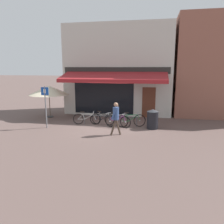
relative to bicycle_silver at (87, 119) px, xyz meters
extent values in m
plane|color=brown|center=(1.14, -0.29, -0.36)|extent=(160.00, 160.00, 0.00)
cube|color=beige|center=(1.30, 4.17, 2.88)|extent=(7.80, 3.00, 6.46)
cube|color=black|center=(0.44, 2.66, 0.89)|extent=(4.29, 0.04, 2.20)
cube|color=#5B2D1E|center=(3.64, 2.66, 0.69)|extent=(0.90, 0.04, 2.10)
cube|color=#282623|center=(1.30, 2.65, 2.87)|extent=(7.41, 0.06, 0.44)
cube|color=maroon|center=(1.30, 1.71, 2.54)|extent=(7.02, 1.94, 0.50)
cube|color=maroon|center=(1.30, 0.75, 2.22)|extent=(7.02, 0.03, 0.20)
cylinder|color=#47494F|center=(1.44, 0.06, 0.19)|extent=(3.32, 0.04, 0.04)
cylinder|color=#47494F|center=(-0.17, 0.06, -0.08)|extent=(0.04, 0.04, 0.55)
cylinder|color=#47494F|center=(3.05, 0.06, -0.08)|extent=(0.04, 0.04, 0.55)
torus|color=black|center=(0.52, 0.09, -0.03)|extent=(0.65, 0.16, 0.66)
cylinder|color=#9E9EA3|center=(0.52, 0.09, -0.03)|extent=(0.08, 0.07, 0.07)
torus|color=black|center=(-0.51, -0.09, -0.03)|extent=(0.65, 0.16, 0.66)
cylinder|color=#9E9EA3|center=(-0.51, -0.09, -0.03)|extent=(0.08, 0.07, 0.07)
cylinder|color=#BCB7B2|center=(0.13, 0.02, 0.12)|extent=(0.58, 0.13, 0.35)
cylinder|color=#BCB7B2|center=(0.09, 0.01, 0.28)|extent=(0.64, 0.14, 0.05)
cylinder|color=#BCB7B2|center=(-0.19, -0.03, 0.12)|extent=(0.12, 0.06, 0.34)
cylinder|color=#BCB7B2|center=(-0.33, -0.06, -0.04)|extent=(0.37, 0.10, 0.05)
cylinder|color=#BCB7B2|center=(-0.37, -0.06, 0.13)|extent=(0.32, 0.08, 0.34)
cylinder|color=#BCB7B2|center=(0.47, 0.08, 0.12)|extent=(0.15, 0.06, 0.32)
cylinder|color=#9E9EA3|center=(-0.24, -0.04, 0.34)|extent=(0.06, 0.03, 0.11)
cube|color=black|center=(-0.26, -0.05, 0.41)|extent=(0.25, 0.14, 0.05)
cylinder|color=#9E9EA3|center=(0.41, 0.07, 0.35)|extent=(0.03, 0.03, 0.14)
cylinder|color=#9E9EA3|center=(0.41, 0.07, 0.42)|extent=(0.11, 0.52, 0.03)
torus|color=black|center=(1.51, -0.30, -0.01)|extent=(0.65, 0.38, 0.69)
cylinder|color=#9E9EA3|center=(1.51, -0.30, -0.01)|extent=(0.09, 0.09, 0.07)
torus|color=black|center=(0.52, 0.21, -0.01)|extent=(0.65, 0.38, 0.69)
cylinder|color=#9E9EA3|center=(0.52, 0.21, -0.01)|extent=(0.09, 0.09, 0.07)
cylinder|color=black|center=(1.14, -0.10, 0.14)|extent=(0.57, 0.30, 0.37)
cylinder|color=black|center=(1.10, -0.07, 0.32)|extent=(0.63, 0.34, 0.05)
cylinder|color=black|center=(0.83, 0.06, 0.15)|extent=(0.11, 0.10, 0.36)
cylinder|color=black|center=(0.70, 0.12, -0.02)|extent=(0.36, 0.21, 0.05)
cylinder|color=black|center=(0.66, 0.15, 0.16)|extent=(0.32, 0.17, 0.36)
cylinder|color=black|center=(1.46, -0.26, 0.15)|extent=(0.15, 0.11, 0.33)
cylinder|color=#9E9EA3|center=(0.79, 0.09, 0.38)|extent=(0.06, 0.05, 0.11)
cube|color=black|center=(0.78, 0.10, 0.45)|extent=(0.26, 0.20, 0.05)
cylinder|color=#9E9EA3|center=(1.41, -0.23, 0.38)|extent=(0.04, 0.04, 0.14)
cylinder|color=#9E9EA3|center=(1.41, -0.23, 0.45)|extent=(0.26, 0.47, 0.04)
torus|color=black|center=(2.43, -0.35, -0.01)|extent=(0.67, 0.33, 0.69)
cylinder|color=#9E9EA3|center=(2.43, -0.35, -0.01)|extent=(0.09, 0.09, 0.07)
torus|color=black|center=(1.40, 0.05, -0.01)|extent=(0.67, 0.33, 0.69)
cylinder|color=#9E9EA3|center=(1.40, 0.05, -0.01)|extent=(0.09, 0.09, 0.07)
cylinder|color=#892D7A|center=(2.04, -0.19, 0.14)|extent=(0.59, 0.24, 0.37)
cylinder|color=#892D7A|center=(2.01, -0.16, 0.32)|extent=(0.64, 0.28, 0.05)
cylinder|color=#892D7A|center=(1.72, -0.06, 0.15)|extent=(0.12, 0.10, 0.36)
cylinder|color=#892D7A|center=(1.58, -0.02, -0.02)|extent=(0.37, 0.17, 0.05)
cylinder|color=#892D7A|center=(1.55, 0.01, 0.16)|extent=(0.32, 0.13, 0.36)
cylinder|color=#892D7A|center=(2.37, -0.32, 0.15)|extent=(0.15, 0.11, 0.33)
cylinder|color=#9E9EA3|center=(1.68, -0.03, 0.37)|extent=(0.06, 0.05, 0.11)
cube|color=black|center=(1.66, -0.02, 0.44)|extent=(0.26, 0.18, 0.06)
cylinder|color=#9E9EA3|center=(2.32, -0.28, 0.38)|extent=(0.04, 0.04, 0.14)
cylinder|color=#9E9EA3|center=(2.32, -0.28, 0.45)|extent=(0.21, 0.49, 0.06)
torus|color=black|center=(3.21, 0.12, 0.00)|extent=(0.73, 0.37, 0.73)
cylinder|color=#9E9EA3|center=(3.21, 0.12, 0.00)|extent=(0.09, 0.09, 0.08)
torus|color=black|center=(2.23, -0.22, 0.00)|extent=(0.73, 0.37, 0.73)
cylinder|color=#9E9EA3|center=(2.23, -0.22, 0.00)|extent=(0.09, 0.09, 0.08)
cylinder|color=#23703D|center=(2.83, 0.01, 0.16)|extent=(0.54, 0.27, 0.39)
cylinder|color=#23703D|center=(2.78, 0.02, 0.35)|extent=(0.61, 0.24, 0.05)
cylinder|color=#23703D|center=(2.53, -0.10, 0.17)|extent=(0.13, 0.06, 0.38)
cylinder|color=#23703D|center=(2.40, -0.17, -0.01)|extent=(0.36, 0.15, 0.05)
cylinder|color=#23703D|center=(2.36, -0.16, 0.18)|extent=(0.29, 0.18, 0.38)
cylinder|color=#23703D|center=(3.15, 0.12, 0.17)|extent=(0.15, 0.04, 0.35)
cylinder|color=#9E9EA3|center=(2.47, -0.09, 0.41)|extent=(0.06, 0.03, 0.11)
cube|color=black|center=(2.45, -0.08, 0.48)|extent=(0.26, 0.18, 0.06)
cylinder|color=#9E9EA3|center=(3.08, 0.13, 0.41)|extent=(0.04, 0.05, 0.14)
cylinder|color=#9E9EA3|center=(3.08, 0.14, 0.48)|extent=(0.19, 0.50, 0.09)
cylinder|color=#47382D|center=(2.23, -1.69, 0.05)|extent=(0.34, 0.13, 0.84)
cylinder|color=#47382D|center=(2.01, -1.88, 0.05)|extent=(0.34, 0.13, 0.84)
cylinder|color=#334C7F|center=(2.12, -1.78, 0.77)|extent=(0.34, 0.34, 0.64)
sphere|color=#A87A5B|center=(2.12, -1.78, 1.23)|extent=(0.21, 0.21, 0.21)
cylinder|color=#334C7F|center=(2.04, -1.97, 0.77)|extent=(0.28, 0.16, 0.57)
cylinder|color=#334C7F|center=(2.15, -1.59, 0.92)|extent=(0.20, 0.18, 0.28)
cylinder|color=#A87A5B|center=(2.18, -1.60, 1.01)|extent=(0.11, 0.17, 0.43)
cube|color=black|center=(2.17, -1.64, 1.21)|extent=(0.03, 0.07, 0.14)
cylinder|color=black|center=(3.95, -0.21, 0.14)|extent=(0.64, 0.64, 0.99)
cone|color=#33353A|center=(3.95, -0.21, 0.70)|extent=(0.65, 0.65, 0.13)
cylinder|color=slate|center=(-2.04, -1.19, 0.85)|extent=(0.07, 0.07, 2.40)
cube|color=#14429E|center=(-2.04, -1.20, 1.77)|extent=(0.44, 0.02, 0.44)
cube|color=white|center=(-2.04, -1.21, 1.77)|extent=(0.14, 0.01, 0.22)
cylinder|color=#4C3D2D|center=(-3.14, 1.44, 0.72)|extent=(0.05, 0.05, 2.15)
cone|color=beige|center=(-3.14, 1.44, 1.54)|extent=(2.71, 2.71, 0.61)
cylinder|color=#262628|center=(-3.14, 1.44, -0.33)|extent=(0.44, 0.44, 0.06)
camera|label=1|loc=(4.00, -12.44, 3.05)|focal=35.00mm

